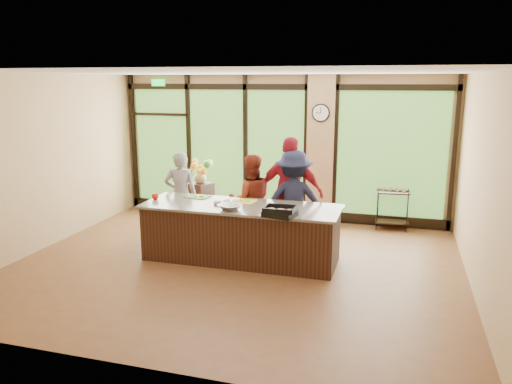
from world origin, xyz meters
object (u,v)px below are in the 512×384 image
Objects in this scene: flower_stand at (201,203)px; cook_left at (181,195)px; bar_cart at (393,204)px; island_base at (241,234)px; roasting_pan at (280,214)px; cook_right at (293,201)px.

cook_left is at bearing -69.25° from flower_stand.
cook_left is 1.91× the size of bar_cart.
cook_left is at bearing -163.33° from bar_cart.
island_base is 1.03m from roasting_pan.
cook_right is 1.25m from roasting_pan.
flower_stand is at bearing -39.95° from cook_right.
roasting_pan is at bearing 128.76° from cook_left.
cook_left is at bearing 161.86° from roasting_pan.
cook_left is 2.16m from cook_right.
cook_right is (2.15, -0.09, 0.05)m from cook_left.
roasting_pan is (0.06, -1.24, 0.09)m from cook_right.
bar_cart is (3.79, 0.64, 0.09)m from flower_stand.
cook_left is 1.93× the size of flower_stand.
cook_left reaches higher than flower_stand.
cook_right reaches higher than roasting_pan.
island_base reaches higher than bar_cart.
roasting_pan is 0.53× the size of flower_stand.
bar_cart is (3.78, 1.58, -0.30)m from cook_left.
flower_stand is 0.99× the size of bar_cart.
island_base is at bearing -30.77° from flower_stand.
island_base is 2.32m from flower_stand.
cook_right is at bearing -5.24° from flower_stand.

